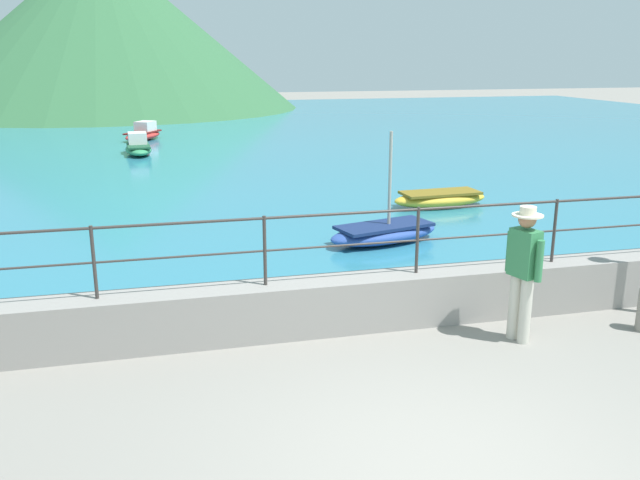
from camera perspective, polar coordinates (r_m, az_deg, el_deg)
ground_plane at (r=6.38m, az=10.21°, el=-18.33°), size 120.00×120.00×0.00m
promenade_wall at (r=8.91m, az=1.93°, el=-5.41°), size 20.00×0.56×0.70m
railing at (r=8.61m, az=1.99°, el=0.69°), size 18.44×0.04×0.90m
lake_water at (r=30.92m, az=-9.76°, el=8.79°), size 64.00×44.32×0.06m
hill_main at (r=47.41m, az=-18.00°, el=16.82°), size 25.01×25.01×10.43m
person_walking at (r=8.71m, az=16.88°, el=-2.22°), size 0.38×0.55×1.75m
boat_2 at (r=29.31m, az=-14.77°, el=8.73°), size 1.92×2.44×0.76m
boat_3 at (r=12.80m, az=5.47°, el=0.65°), size 2.45×1.46×2.11m
boat_4 at (r=25.11m, az=-15.18°, el=7.64°), size 1.04×2.35×0.76m
boat_7 at (r=16.07m, az=10.16°, el=3.50°), size 2.35×1.03×0.36m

